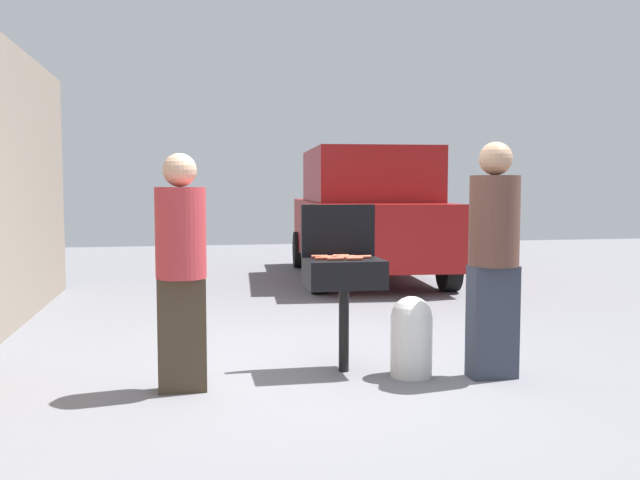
# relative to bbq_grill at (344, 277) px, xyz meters

# --- Properties ---
(ground_plane) EXTENTS (24.00, 24.00, 0.00)m
(ground_plane) POSITION_rel_bbq_grill_xyz_m (-0.18, 0.02, -0.75)
(ground_plane) COLOR slate
(bbq_grill) EXTENTS (0.60, 0.44, 0.89)m
(bbq_grill) POSITION_rel_bbq_grill_xyz_m (0.00, 0.00, 0.00)
(bbq_grill) COLOR black
(bbq_grill) RESTS_ON ground
(grill_lid_open) EXTENTS (0.60, 0.05, 0.42)m
(grill_lid_open) POSITION_rel_bbq_grill_xyz_m (0.00, 0.22, 0.35)
(grill_lid_open) COLOR black
(grill_lid_open) RESTS_ON bbq_grill
(hot_dog_0) EXTENTS (0.13, 0.03, 0.03)m
(hot_dog_0) POSITION_rel_bbq_grill_xyz_m (0.09, -0.02, 0.15)
(hot_dog_0) COLOR #AD4228
(hot_dog_0) RESTS_ON bbq_grill
(hot_dog_1) EXTENTS (0.13, 0.03, 0.03)m
(hot_dog_1) POSITION_rel_bbq_grill_xyz_m (0.06, -0.09, 0.15)
(hot_dog_1) COLOR #B74C33
(hot_dog_1) RESTS_ON bbq_grill
(hot_dog_2) EXTENTS (0.13, 0.03, 0.03)m
(hot_dog_2) POSITION_rel_bbq_grill_xyz_m (0.01, 0.01, 0.15)
(hot_dog_2) COLOR #C6593D
(hot_dog_2) RESTS_ON bbq_grill
(hot_dog_3) EXTENTS (0.13, 0.03, 0.03)m
(hot_dog_3) POSITION_rel_bbq_grill_xyz_m (-0.08, -0.08, 0.15)
(hot_dog_3) COLOR #B74C33
(hot_dog_3) RESTS_ON bbq_grill
(hot_dog_4) EXTENTS (0.13, 0.04, 0.03)m
(hot_dog_4) POSITION_rel_bbq_grill_xyz_m (-0.11, 0.06, 0.15)
(hot_dog_4) COLOR #B74C33
(hot_dog_4) RESTS_ON bbq_grill
(hot_dog_5) EXTENTS (0.13, 0.04, 0.03)m
(hot_dog_5) POSITION_rel_bbq_grill_xyz_m (0.00, 0.13, 0.15)
(hot_dog_5) COLOR #C6593D
(hot_dog_5) RESTS_ON bbq_grill
(hot_dog_6) EXTENTS (0.13, 0.04, 0.03)m
(hot_dog_6) POSITION_rel_bbq_grill_xyz_m (-0.17, -0.02, 0.15)
(hot_dog_6) COLOR #AD4228
(hot_dog_6) RESTS_ON bbq_grill
(hot_dog_7) EXTENTS (0.13, 0.03, 0.03)m
(hot_dog_7) POSITION_rel_bbq_grill_xyz_m (-0.17, 0.12, 0.15)
(hot_dog_7) COLOR #C6593D
(hot_dog_7) RESTS_ON bbq_grill
(hot_dog_8) EXTENTS (0.13, 0.04, 0.03)m
(hot_dog_8) POSITION_rel_bbq_grill_xyz_m (0.16, 0.02, 0.15)
(hot_dog_8) COLOR #C6593D
(hot_dog_8) RESTS_ON bbq_grill
(hot_dog_9) EXTENTS (0.13, 0.03, 0.03)m
(hot_dog_9) POSITION_rel_bbq_grill_xyz_m (0.03, 0.05, 0.15)
(hot_dog_9) COLOR #C6593D
(hot_dog_9) RESTS_ON bbq_grill
(propane_tank) EXTENTS (0.32, 0.32, 0.62)m
(propane_tank) POSITION_rel_bbq_grill_xyz_m (0.48, -0.23, -0.43)
(propane_tank) COLOR silver
(propane_tank) RESTS_ON ground
(person_left) EXTENTS (0.35, 0.35, 1.68)m
(person_left) POSITION_rel_bbq_grill_xyz_m (-1.24, -0.29, 0.17)
(person_left) COLOR #3F3323
(person_left) RESTS_ON ground
(person_right) EXTENTS (0.37, 0.37, 1.78)m
(person_right) POSITION_rel_bbq_grill_xyz_m (1.07, -0.38, 0.22)
(person_right) COLOR #333847
(person_right) RESTS_ON ground
(parked_minivan) EXTENTS (2.29, 4.53, 2.02)m
(parked_minivan) POSITION_rel_bbq_grill_xyz_m (1.56, 5.34, 0.28)
(parked_minivan) COLOR maroon
(parked_minivan) RESTS_ON ground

